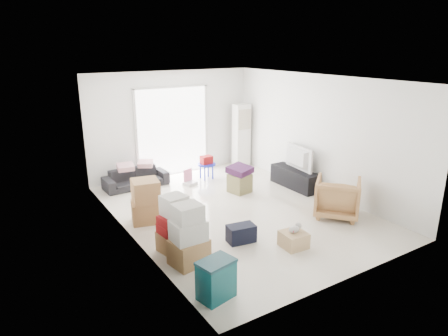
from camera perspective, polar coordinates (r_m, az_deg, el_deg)
The scene contains 21 objects.
room_shell at distance 7.96m, azimuth 1.78°, elevation 2.90°, with size 4.98×6.48×3.18m.
sliding_door at distance 10.52m, azimuth -7.35°, elevation 5.71°, with size 2.10×0.04×2.33m.
ac_tower at distance 11.26m, azimuth 2.48°, elevation 4.68°, with size 0.45×0.30×1.75m, color white.
tv_console at distance 9.79m, azimuth 10.05°, elevation -1.45°, with size 0.41×1.36×0.45m, color black.
television at distance 9.71m, azimuth 10.14°, elevation 0.18°, with size 0.98×0.56×0.13m, color black.
sofa at distance 9.88m, azimuth -12.50°, elevation -0.98°, with size 1.54×0.45×0.60m, color black.
pillow_left at distance 9.72m, azimuth -13.95°, elevation 0.83°, with size 0.36×0.28×0.11m, color #CB949B.
pillow_right at distance 9.90m, azimuth -11.20°, elevation 1.34°, with size 0.36×0.29×0.12m, color #CB949B.
armchair at distance 8.30m, azimuth 15.91°, elevation -3.81°, with size 0.84×0.79×0.86m, color tan.
storage_bins at distance 5.59m, azimuth -1.13°, elevation -15.60°, with size 0.55×0.44×0.57m.
box_stack_a at distance 6.31m, azimuth -5.09°, elevation -9.88°, with size 0.62×0.54×1.00m.
box_stack_b at distance 6.71m, azimuth -7.00°, elevation -8.41°, with size 0.58×0.58×0.99m.
box_stack_c at distance 7.87m, azimuth -11.05°, elevation -4.74°, with size 0.67×0.60×0.85m.
loose_box at distance 7.53m, azimuth -6.35°, elevation -7.66°, with size 0.39×0.39×0.33m, color #B57D51.
duffel_bag at distance 7.08m, azimuth 2.46°, elevation -9.32°, with size 0.48×0.29×0.31m, color black.
ottoman at distance 9.33m, azimuth 2.24°, elevation -2.18°, with size 0.44×0.44×0.44m, color #8C8251.
blanket at distance 9.24m, azimuth 2.27°, elevation -0.49°, with size 0.48×0.48×0.14m, color #3F1C47.
kids_table at distance 10.20m, azimuth -2.53°, elevation 0.76°, with size 0.47×0.47×0.61m.
toy_walker at distance 9.91m, azimuth -4.98°, elevation -1.76°, with size 0.35×0.33×0.38m.
wood_crate at distance 7.01m, azimuth 9.91°, elevation -10.04°, with size 0.40×0.40×0.27m, color tan.
plush_bunny at distance 6.95m, azimuth 10.14°, elevation -8.48°, with size 0.28×0.16×0.14m.
Camera 1 is at (-4.31, -6.39, 3.31)m, focal length 32.00 mm.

